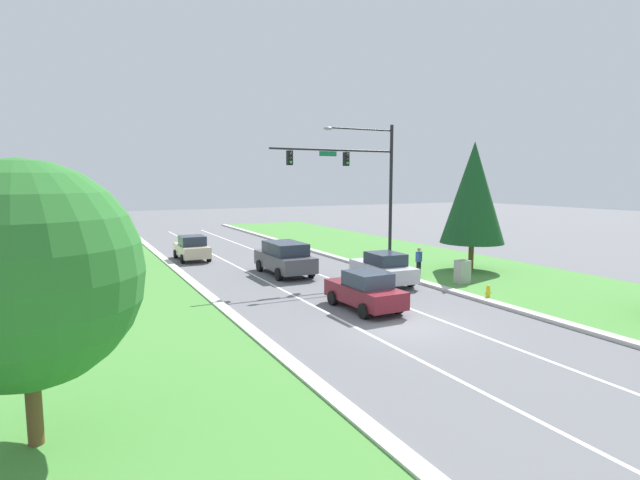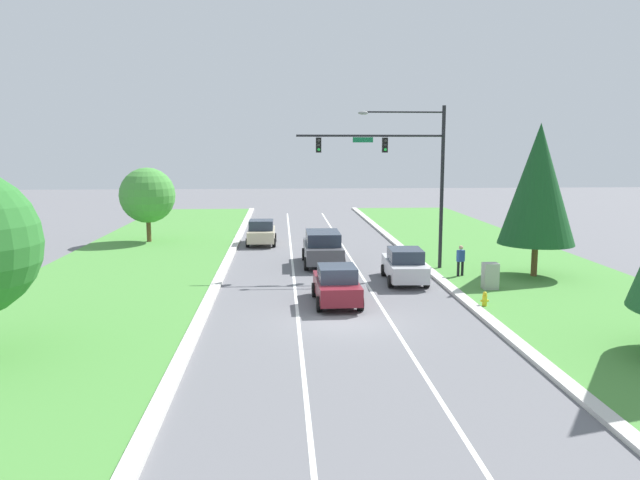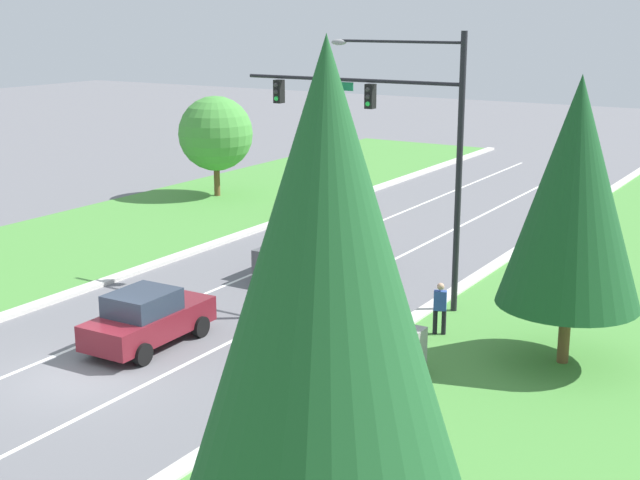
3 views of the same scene
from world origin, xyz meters
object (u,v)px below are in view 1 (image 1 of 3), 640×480
at_px(burgundy_sedan, 365,291).
at_px(silver_sedan, 383,268).
at_px(utility_cabinet, 462,272).
at_px(traffic_signal_mast, 361,175).
at_px(fire_hydrant, 488,292).
at_px(conifer_far_right_tree, 473,193).
at_px(oak_far_left_tree, 24,275).
at_px(graphite_suv, 285,258).
at_px(pedestrian, 419,260).
at_px(oak_near_left_tree, 62,215).
at_px(champagne_sedan, 192,248).

height_order(burgundy_sedan, silver_sedan, silver_sedan).
bearing_deg(utility_cabinet, traffic_signal_mast, 120.91).
height_order(traffic_signal_mast, fire_hydrant, traffic_signal_mast).
height_order(conifer_far_right_tree, oak_far_left_tree, conifer_far_right_tree).
bearing_deg(graphite_suv, pedestrian, -29.35).
xyz_separation_m(fire_hydrant, oak_near_left_tree, (-18.03, 19.52, 3.04)).
relative_size(traffic_signal_mast, champagne_sedan, 2.16).
distance_m(fire_hydrant, conifer_far_right_tree, 8.82).
height_order(traffic_signal_mast, silver_sedan, traffic_signal_mast).
distance_m(traffic_signal_mast, graphite_suv, 6.71).
relative_size(champagne_sedan, silver_sedan, 0.90).
bearing_deg(oak_near_left_tree, silver_sedan, -42.19).
bearing_deg(pedestrian, oak_near_left_tree, -55.40).
bearing_deg(fire_hydrant, burgundy_sedan, 170.19).
relative_size(pedestrian, fire_hydrant, 2.41).
relative_size(graphite_suv, oak_far_left_tree, 0.83).
distance_m(traffic_signal_mast, conifer_far_right_tree, 7.08).
relative_size(burgundy_sedan, silver_sedan, 0.92).
bearing_deg(pedestrian, oak_far_left_tree, 11.10).
xyz_separation_m(silver_sedan, oak_near_left_tree, (-15.65, 14.18, 2.53)).
xyz_separation_m(utility_cabinet, oak_far_left_tree, (-19.80, -8.60, 3.08)).
bearing_deg(traffic_signal_mast, burgundy_sedan, -119.90).
distance_m(graphite_suv, fire_hydrant, 11.93).
xyz_separation_m(burgundy_sedan, oak_near_left_tree, (-11.82, 18.45, 2.54)).
height_order(burgundy_sedan, graphite_suv, graphite_suv).
bearing_deg(graphite_suv, fire_hydrant, -58.63).
bearing_deg(oak_far_left_tree, utility_cabinet, 23.49).
distance_m(pedestrian, conifer_far_right_tree, 5.51).
bearing_deg(graphite_suv, traffic_signal_mast, -20.96).
relative_size(silver_sedan, oak_far_left_tree, 0.75).
relative_size(silver_sedan, oak_near_left_tree, 0.86).
distance_m(silver_sedan, fire_hydrant, 5.87).
relative_size(oak_near_left_tree, oak_far_left_tree, 0.87).
bearing_deg(traffic_signal_mast, pedestrian, -40.33).
distance_m(oak_near_left_tree, conifer_far_right_tree, 26.41).
height_order(champagne_sedan, graphite_suv, graphite_suv).
bearing_deg(fire_hydrant, conifer_far_right_tree, 52.50).
height_order(burgundy_sedan, utility_cabinet, burgundy_sedan).
relative_size(champagne_sedan, conifer_far_right_tree, 0.52).
distance_m(pedestrian, fire_hydrant, 6.33).
xyz_separation_m(champagne_sedan, fire_hydrant, (9.98, -18.14, -0.51)).
bearing_deg(silver_sedan, graphite_suv, 130.79).
relative_size(burgundy_sedan, oak_far_left_tree, 0.69).
distance_m(burgundy_sedan, oak_far_left_tree, 14.21).
relative_size(burgundy_sedan, utility_cabinet, 3.19).
height_order(utility_cabinet, conifer_far_right_tree, conifer_far_right_tree).
height_order(silver_sedan, graphite_suv, graphite_suv).
bearing_deg(burgundy_sedan, oak_near_left_tree, 121.45).
relative_size(traffic_signal_mast, silver_sedan, 1.95).
bearing_deg(silver_sedan, oak_near_left_tree, 140.28).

